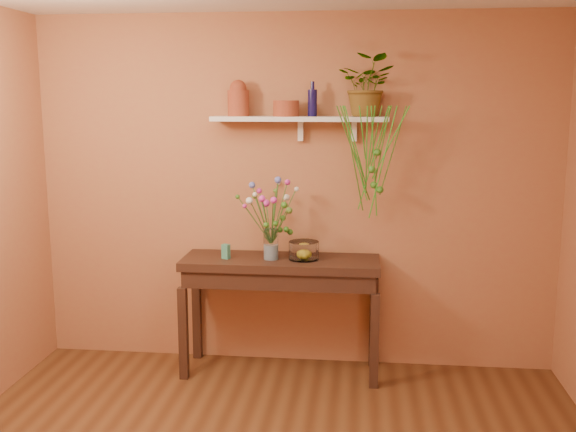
# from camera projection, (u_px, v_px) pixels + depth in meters

# --- Properties ---
(room) EXTENTS (4.04, 4.04, 2.70)m
(room) POSITION_uv_depth(u_px,v_px,m) (252.00, 253.00, 3.10)
(room) COLOR brown
(room) RESTS_ON ground
(sideboard) EXTENTS (1.47, 0.47, 0.89)m
(sideboard) POSITION_uv_depth(u_px,v_px,m) (281.00, 275.00, 4.91)
(sideboard) COLOR #371F15
(sideboard) RESTS_ON ground
(wall_shelf) EXTENTS (1.30, 0.24, 0.19)m
(wall_shelf) POSITION_uv_depth(u_px,v_px,m) (301.00, 119.00, 4.82)
(wall_shelf) COLOR white
(wall_shelf) RESTS_ON room
(terracotta_jug) EXTENTS (0.20, 0.20, 0.27)m
(terracotta_jug) POSITION_uv_depth(u_px,v_px,m) (238.00, 99.00, 4.85)
(terracotta_jug) COLOR #9B3623
(terracotta_jug) RESTS_ON wall_shelf
(terracotta_pot) EXTENTS (0.23, 0.23, 0.12)m
(terracotta_pot) POSITION_uv_depth(u_px,v_px,m) (286.00, 108.00, 4.79)
(terracotta_pot) COLOR #9B3623
(terracotta_pot) RESTS_ON wall_shelf
(blue_bottle) EXTENTS (0.08, 0.08, 0.25)m
(blue_bottle) POSITION_uv_depth(u_px,v_px,m) (312.00, 102.00, 4.80)
(blue_bottle) COLOR #120D3E
(blue_bottle) RESTS_ON wall_shelf
(spider_plant) EXTENTS (0.48, 0.44, 0.44)m
(spider_plant) POSITION_uv_depth(u_px,v_px,m) (368.00, 86.00, 4.74)
(spider_plant) COLOR #37721E
(spider_plant) RESTS_ON wall_shelf
(plant_fronds) EXTENTS (0.50, 0.38, 0.81)m
(plant_fronds) POSITION_uv_depth(u_px,v_px,m) (372.00, 161.00, 4.68)
(plant_fronds) COLOR #37721E
(plant_fronds) RESTS_ON wall_shelf
(glass_vase) EXTENTS (0.11, 0.11, 0.23)m
(glass_vase) POSITION_uv_depth(u_px,v_px,m) (271.00, 246.00, 4.86)
(glass_vase) COLOR white
(glass_vase) RESTS_ON sideboard
(bouquet) EXTENTS (0.45, 0.56, 0.51)m
(bouquet) POSITION_uv_depth(u_px,v_px,m) (272.00, 206.00, 4.78)
(bouquet) COLOR #386B28
(bouquet) RESTS_ON glass_vase
(glass_bowl) EXTENTS (0.22, 0.22, 0.13)m
(glass_bowl) POSITION_uv_depth(u_px,v_px,m) (304.00, 251.00, 4.86)
(glass_bowl) COLOR white
(glass_bowl) RESTS_ON sideboard
(lemon) EXTENTS (0.08, 0.08, 0.08)m
(lemon) POSITION_uv_depth(u_px,v_px,m) (304.00, 254.00, 4.85)
(lemon) COLOR yellow
(lemon) RESTS_ON glass_bowl
(carton) EXTENTS (0.07, 0.06, 0.11)m
(carton) POSITION_uv_depth(u_px,v_px,m) (226.00, 251.00, 4.88)
(carton) COLOR #2F6583
(carton) RESTS_ON sideboard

